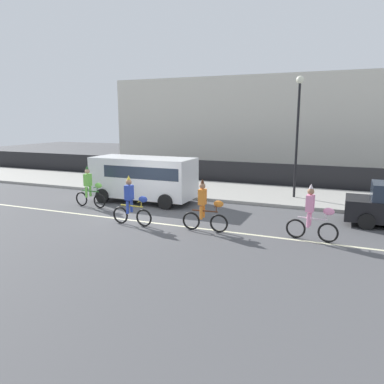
{
  "coord_description": "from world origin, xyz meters",
  "views": [
    {
      "loc": [
        7.82,
        -12.95,
        4.01
      ],
      "look_at": [
        1.87,
        1.2,
        1.0
      ],
      "focal_mm": 35.0,
      "sensor_mm": 36.0,
      "label": 1
    }
  ],
  "objects_px": {
    "parade_cyclist_lime": "(90,189)",
    "parade_cyclist_orange": "(205,209)",
    "parade_cyclist_pink": "(313,216)",
    "street_lamp_post": "(298,119)",
    "parade_cyclist_cobalt": "(132,204)",
    "parked_van_white": "(145,176)"
  },
  "relations": [
    {
      "from": "parked_van_white",
      "to": "parade_cyclist_cobalt",
      "type": "bearing_deg",
      "value": -66.98
    },
    {
      "from": "parade_cyclist_lime",
      "to": "parade_cyclist_orange",
      "type": "bearing_deg",
      "value": -13.43
    },
    {
      "from": "parade_cyclist_cobalt",
      "to": "parade_cyclist_pink",
      "type": "bearing_deg",
      "value": 6.47
    },
    {
      "from": "parade_cyclist_pink",
      "to": "parked_van_white",
      "type": "relative_size",
      "value": 0.38
    },
    {
      "from": "parade_cyclist_cobalt",
      "to": "parked_van_white",
      "type": "relative_size",
      "value": 0.38
    },
    {
      "from": "parade_cyclist_cobalt",
      "to": "parade_cyclist_orange",
      "type": "height_order",
      "value": "same"
    },
    {
      "from": "parade_cyclist_lime",
      "to": "parade_cyclist_orange",
      "type": "height_order",
      "value": "same"
    },
    {
      "from": "parade_cyclist_lime",
      "to": "street_lamp_post",
      "type": "bearing_deg",
      "value": 31.8
    },
    {
      "from": "parade_cyclist_lime",
      "to": "parade_cyclist_pink",
      "type": "distance_m",
      "value": 9.94
    },
    {
      "from": "parade_cyclist_pink",
      "to": "street_lamp_post",
      "type": "relative_size",
      "value": 0.33
    },
    {
      "from": "parade_cyclist_orange",
      "to": "street_lamp_post",
      "type": "bearing_deg",
      "value": 71.74
    },
    {
      "from": "parade_cyclist_lime",
      "to": "parade_cyclist_pink",
      "type": "height_order",
      "value": "same"
    },
    {
      "from": "parade_cyclist_orange",
      "to": "parade_cyclist_pink",
      "type": "bearing_deg",
      "value": 6.36
    },
    {
      "from": "parade_cyclist_cobalt",
      "to": "parade_cyclist_orange",
      "type": "xyz_separation_m",
      "value": [
        2.86,
        0.33,
        0.0
      ]
    },
    {
      "from": "parade_cyclist_orange",
      "to": "parade_cyclist_cobalt",
      "type": "bearing_deg",
      "value": -173.39
    },
    {
      "from": "parade_cyclist_lime",
      "to": "street_lamp_post",
      "type": "relative_size",
      "value": 0.33
    },
    {
      "from": "street_lamp_post",
      "to": "parade_cyclist_pink",
      "type": "bearing_deg",
      "value": -77.05
    },
    {
      "from": "parade_cyclist_pink",
      "to": "parked_van_white",
      "type": "xyz_separation_m",
      "value": [
        -8.12,
        3.01,
        0.44
      ]
    },
    {
      "from": "parade_cyclist_lime",
      "to": "parade_cyclist_orange",
      "type": "distance_m",
      "value": 6.39
    },
    {
      "from": "street_lamp_post",
      "to": "parade_cyclist_lime",
      "type": "bearing_deg",
      "value": -148.2
    },
    {
      "from": "parade_cyclist_pink",
      "to": "parade_cyclist_lime",
      "type": "bearing_deg",
      "value": 173.78
    },
    {
      "from": "parade_cyclist_lime",
      "to": "parade_cyclist_pink",
      "type": "bearing_deg",
      "value": -6.22
    }
  ]
}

